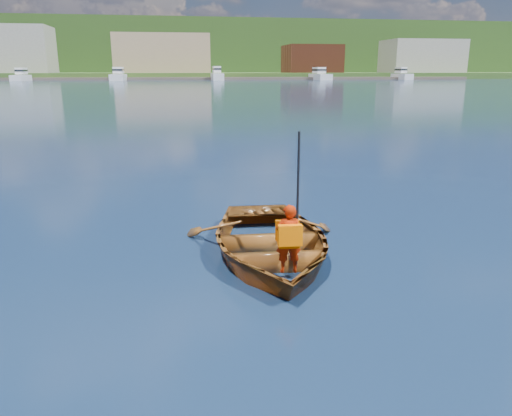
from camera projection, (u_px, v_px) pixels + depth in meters
ground at (330, 277)px, 7.31m from camera, size 600.00×600.00×0.00m
rowboat at (269, 242)px, 8.06m from camera, size 2.94×3.99×0.80m
child_paddler at (289, 237)px, 7.12m from camera, size 0.38×0.35×2.02m
shoreline at (176, 53)px, 229.57m from camera, size 400.00×140.00×22.00m
dock at (208, 79)px, 149.28m from camera, size 159.92×14.45×0.80m
waterfront_buildings at (154, 54)px, 160.96m from camera, size 202.00×16.00×14.00m
marina_yachts at (164, 75)px, 142.57m from camera, size 145.97×13.44×4.20m
hillside_trees at (174, 28)px, 253.18m from camera, size 292.08×55.07×21.03m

